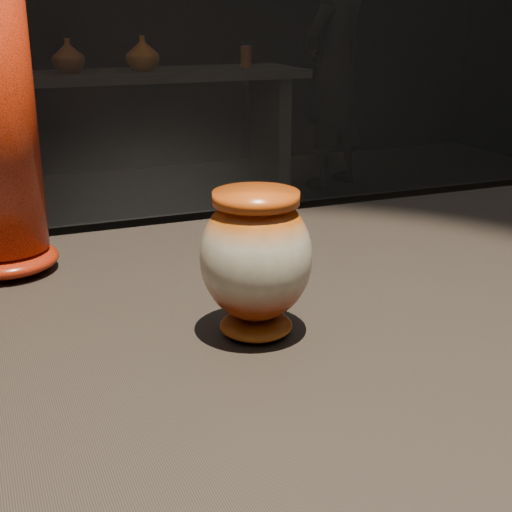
{
  "coord_description": "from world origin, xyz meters",
  "views": [
    {
      "loc": [
        -0.44,
        -0.72,
        1.24
      ],
      "look_at": [
        -0.17,
        -0.05,
        0.99
      ],
      "focal_mm": 50.0,
      "sensor_mm": 36.0,
      "label": 1
    }
  ],
  "objects_px": {
    "main_vase": "(256,259)",
    "display_plinth": "(354,475)",
    "visitor": "(334,71)",
    "back_shelf": "(138,116)"
  },
  "relations": [
    {
      "from": "display_plinth",
      "to": "main_vase",
      "type": "xyz_separation_m",
      "value": [
        -0.17,
        -0.05,
        0.36
      ]
    },
    {
      "from": "display_plinth",
      "to": "back_shelf",
      "type": "bearing_deg",
      "value": 81.56
    },
    {
      "from": "display_plinth",
      "to": "visitor",
      "type": "distance_m",
      "value": 4.4
    },
    {
      "from": "main_vase",
      "to": "display_plinth",
      "type": "bearing_deg",
      "value": 17.94
    },
    {
      "from": "display_plinth",
      "to": "back_shelf",
      "type": "relative_size",
      "value": 1.0
    },
    {
      "from": "back_shelf",
      "to": "visitor",
      "type": "relative_size",
      "value": 1.22
    },
    {
      "from": "main_vase",
      "to": "back_shelf",
      "type": "relative_size",
      "value": 0.08
    },
    {
      "from": "main_vase",
      "to": "visitor",
      "type": "bearing_deg",
      "value": 60.84
    },
    {
      "from": "visitor",
      "to": "main_vase",
      "type": "bearing_deg",
      "value": 36.09
    },
    {
      "from": "back_shelf",
      "to": "visitor",
      "type": "bearing_deg",
      "value": 14.44
    }
  ]
}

